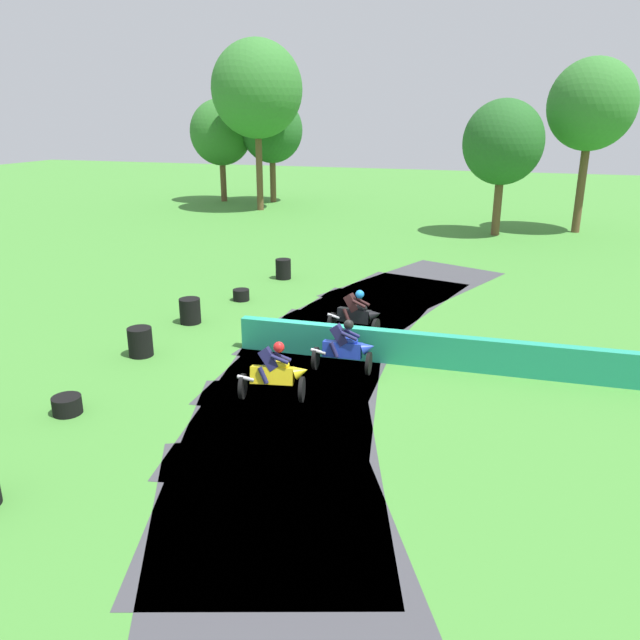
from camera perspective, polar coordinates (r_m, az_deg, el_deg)
ground_plane at (r=17.21m, az=-0.36°, el=-3.18°), size 120.00×120.00×0.00m
track_asphalt at (r=17.02m, az=2.20°, el=-3.43°), size 7.83×24.95×0.01m
safety_barrier at (r=16.47m, az=16.66°, el=-3.33°), size 14.31×0.88×0.90m
motorcycle_lead_black at (r=18.54m, az=3.38°, el=0.58°), size 1.71×0.81×1.42m
motorcycle_chase_blue at (r=15.88m, az=2.34°, el=-2.54°), size 1.68×0.76×1.42m
motorcycle_trailing_yellow at (r=14.43m, az=-4.12°, el=-4.85°), size 1.68×0.99×1.43m
tire_stack_near at (r=25.03m, az=-3.40°, el=4.71°), size 0.62×0.62×0.80m
tire_stack_mid_a at (r=22.27m, az=-7.27°, el=2.31°), size 0.58×0.58×0.40m
tire_stack_mid_b at (r=20.07m, az=-11.87°, el=0.83°), size 0.66×0.66×0.80m
tire_stack_far at (r=17.69m, az=-16.21°, el=-1.94°), size 0.66×0.66×0.80m
tire_stack_extra_a at (r=14.97m, az=-22.26°, el=-7.26°), size 0.64×0.64×0.40m
tree_far_left at (r=43.20m, az=-5.83°, el=20.37°), size 5.95×5.95×10.96m
tree_far_right at (r=37.43m, az=23.73°, el=17.65°), size 4.55×4.55×9.18m
tree_mid_rise at (r=35.10m, az=16.50°, el=15.38°), size 4.20×4.20×7.11m
tree_behind_barrier at (r=48.05m, az=-9.10°, el=16.67°), size 4.51×4.51×7.39m
tree_distant at (r=47.17m, az=-4.46°, el=17.02°), size 4.47×4.47×7.54m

